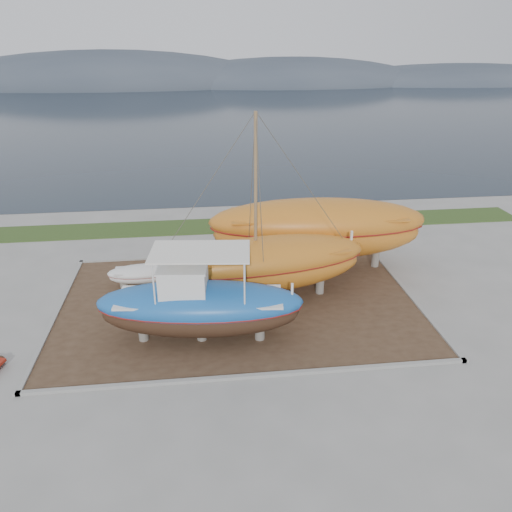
{
  "coord_description": "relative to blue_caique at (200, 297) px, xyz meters",
  "views": [
    {
      "loc": [
        -1.76,
        -18.5,
        12.83
      ],
      "look_at": [
        0.9,
        4.0,
        2.67
      ],
      "focal_mm": 35.0,
      "sensor_mm": 36.0,
      "label": 1
    }
  ],
  "objects": [
    {
      "name": "ground",
      "position": [
        1.95,
        -0.87,
        -2.26
      ],
      "size": [
        140.0,
        140.0,
        0.0
      ],
      "primitive_type": "plane",
      "color": "gray",
      "rests_on": "ground"
    },
    {
      "name": "grass_strip",
      "position": [
        1.95,
        14.63,
        -2.22
      ],
      "size": [
        44.0,
        3.0,
        0.08
      ],
      "primitive_type": "cube",
      "color": "#284219",
      "rests_on": "ground"
    },
    {
      "name": "white_dinghy",
      "position": [
        -3.01,
        5.67,
        -1.61
      ],
      "size": [
        3.99,
        1.64,
        1.18
      ],
      "primitive_type": null,
      "rotation": [
        0.0,
        0.0,
        0.04
      ],
      "color": "white",
      "rests_on": "dirt_patch"
    },
    {
      "name": "orange_bare_hull",
      "position": [
        6.85,
        6.88,
        -0.15
      ],
      "size": [
        12.7,
        4.54,
        4.09
      ],
      "primitive_type": null,
      "rotation": [
        0.0,
        0.0,
        -0.06
      ],
      "color": "#B9691C",
      "rests_on": "dirt_patch"
    },
    {
      "name": "blue_caique",
      "position": [
        0.0,
        0.0,
        0.0
      ],
      "size": [
        9.4,
        3.79,
        4.4
      ],
      "primitive_type": null,
      "rotation": [
        0.0,
        0.0,
        -0.1
      ],
      "color": "#1C5EAF",
      "rests_on": "dirt_patch"
    },
    {
      "name": "sea",
      "position": [
        1.95,
        69.13,
        -2.26
      ],
      "size": [
        260.0,
        100.0,
        0.04
      ],
      "primitive_type": null,
      "color": "black",
      "rests_on": "ground"
    },
    {
      "name": "orange_sailboat",
      "position": [
        3.38,
        3.29,
        2.61
      ],
      "size": [
        10.86,
        4.64,
        9.61
      ],
      "primitive_type": null,
      "rotation": [
        0.0,
        0.0,
        0.15
      ],
      "color": "#B9691C",
      "rests_on": "dirt_patch"
    },
    {
      "name": "curb_frame",
      "position": [
        1.95,
        3.13,
        -2.18
      ],
      "size": [
        18.6,
        12.6,
        0.15
      ],
      "primitive_type": null,
      "color": "gray",
      "rests_on": "ground"
    },
    {
      "name": "mountain_ridge",
      "position": [
        1.95,
        124.13,
        -2.26
      ],
      "size": [
        200.0,
        36.0,
        20.0
      ],
      "primitive_type": null,
      "color": "#333D49",
      "rests_on": "ground"
    },
    {
      "name": "dirt_patch",
      "position": [
        1.95,
        3.13,
        -2.23
      ],
      "size": [
        18.0,
        12.0,
        0.06
      ],
      "primitive_type": "cube",
      "color": "#422D1E",
      "rests_on": "ground"
    }
  ]
}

